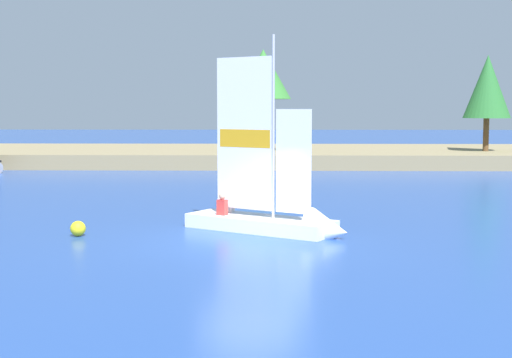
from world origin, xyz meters
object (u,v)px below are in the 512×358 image
sailboat (283,218)px  shoreline_tree_midleft (263,75)px  shoreline_tree_centre (487,87)px  channel_buoy (78,229)px

sailboat → shoreline_tree_midleft: bearing=123.7°
shoreline_tree_centre → channel_buoy: (-18.64, -25.77, -4.63)m
shoreline_tree_midleft → channel_buoy: 26.39m
shoreline_tree_centre → channel_buoy: shoreline_tree_centre is taller
shoreline_tree_centre → sailboat: shoreline_tree_centre is taller
shoreline_tree_midleft → sailboat: bearing=-87.9°
shoreline_tree_midleft → sailboat: (0.92, -24.77, -5.13)m
sailboat → channel_buoy: (-5.72, -0.63, -0.22)m
sailboat → channel_buoy: bearing=-142.1°
shoreline_tree_centre → sailboat: bearing=-117.2°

